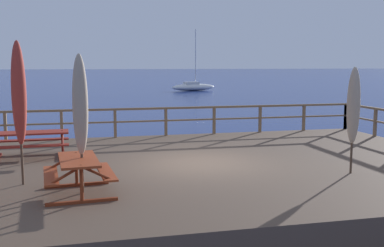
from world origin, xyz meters
TOP-DOWN VIEW (x-y plane):
  - ground_plane at (0.00, 0.00)m, footprint 600.00×600.00m
  - wooden_deck at (0.00, 0.00)m, footprint 15.62×10.39m
  - railing_waterside_far at (0.00, 5.04)m, footprint 15.42×0.10m
  - picnic_table_back_right at (-3.21, -2.41)m, footprint 1.53×1.83m
  - picnic_table_front_left at (-4.59, 1.79)m, footprint 2.21×1.47m
  - patio_umbrella_short_mid at (-3.13, -2.35)m, footprint 0.32×0.32m
  - patio_umbrella_short_front at (3.42, -2.06)m, footprint 0.32×0.32m
  - patio_umbrella_tall_front at (-4.45, -1.31)m, footprint 0.32×0.32m
  - sailboat_distant at (10.68, 44.49)m, footprint 6.23×3.16m

SIDE VIEW (x-z plane):
  - ground_plane at x=0.00m, z-range 0.00..0.00m
  - wooden_deck at x=0.00m, z-range 0.00..0.64m
  - sailboat_distant at x=10.68m, z-range -3.35..4.37m
  - picnic_table_back_right at x=-3.21m, z-range 0.80..1.58m
  - picnic_table_front_left at x=-4.59m, z-range 0.81..1.59m
  - railing_waterside_far at x=0.00m, z-range 0.84..1.93m
  - patio_umbrella_short_front at x=3.42m, z-range 1.00..3.65m
  - patio_umbrella_short_mid at x=-3.13m, z-range 1.03..3.97m
  - patio_umbrella_tall_front at x=-4.45m, z-range 1.07..4.31m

